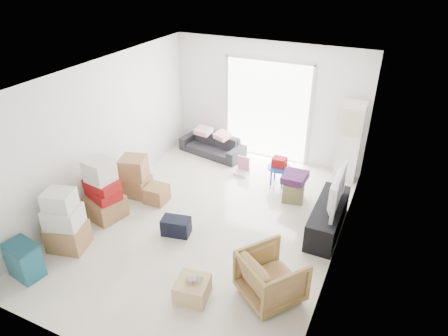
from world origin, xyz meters
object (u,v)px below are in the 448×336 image
television (330,202)px  sofa (212,142)px  armchair (272,275)px  tv_console (328,217)px  wood_crate (192,289)px  ac_tower (350,142)px  kids_table (279,166)px  storage_bins (24,260)px  ottoman (294,191)px

television → sofa: size_ratio=0.69×
sofa → armchair: bearing=-42.7°
tv_console → wood_crate: bearing=-120.3°
tv_console → wood_crate: tv_console is taller
sofa → ac_tower: bearing=13.1°
tv_console → kids_table: (-1.28, 1.14, 0.18)m
wood_crate → tv_console: bearing=59.7°
storage_bins → ottoman: size_ratio=1.46×
ottoman → wood_crate: 3.13m
ottoman → kids_table: kids_table is taller
television → wood_crate: television is taller
armchair → kids_table: size_ratio=1.31×
ac_tower → storage_bins: (-3.85, -5.03, -0.58)m
sofa → storage_bins: size_ratio=2.73×
ac_tower → sofa: 3.17m
tv_console → storage_bins: 4.96m
wood_crate → sofa: bearing=113.0°
sofa → television: bearing=-19.3°
television → armchair: (-0.39, -1.89, -0.19)m
sofa → wood_crate: bearing=-56.7°
storage_bins → kids_table: 4.96m
sofa → storage_bins: bearing=-88.1°
television → sofa: 3.66m
ac_tower → sofa: ac_tower is taller
storage_bins → wood_crate: bearing=15.2°
tv_console → ottoman: bearing=139.9°
kids_table → storage_bins: bearing=-121.9°
storage_bins → ottoman: bearing=50.6°
ac_tower → tv_console: (0.05, -1.95, -0.62)m
ac_tower → ottoman: size_ratio=4.35×
tv_console → kids_table: size_ratio=2.52×
tv_console → kids_table: bearing=138.3°
armchair → wood_crate: armchair is taller
ac_tower → wood_crate: ac_tower is taller
ac_tower → armchair: ac_tower is taller
armchair → sofa: bearing=-16.8°
tv_console → television: size_ratio=1.40×
ac_tower → armchair: bearing=-95.1°
television → ac_tower: bearing=0.4°
armchair → wood_crate: (-1.00, -0.50, -0.25)m
storage_bins → television: bearing=38.2°
storage_bins → kids_table: bearing=58.1°
ac_tower → tv_console: 2.05m
armchair → storage_bins: (-3.51, -1.18, -0.11)m
sofa → wood_crate: (1.78, -4.19, -0.16)m
ac_tower → television: bearing=-88.5°
tv_console → storage_bins: bearing=-141.8°
kids_table → television: bearing=-41.7°
television → armchair: bearing=167.2°
tv_console → television: (0.00, 0.00, 0.33)m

